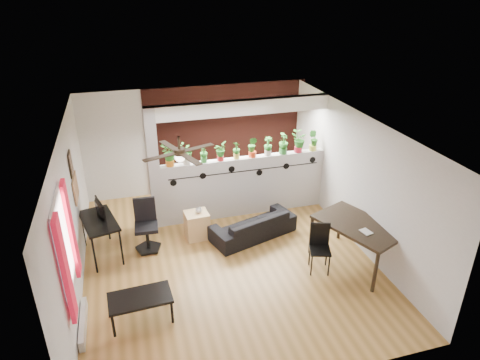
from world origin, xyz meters
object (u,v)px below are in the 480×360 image
object	(u,v)px
potted_plant_1	(187,153)
office_chair	(147,228)
computer_desk	(99,223)
potted_plant_2	(204,153)
cube_shelf	(197,225)
potted_plant_5	(252,146)
ceiling_fan	(180,154)
potted_plant_7	(284,143)
potted_plant_3	(220,151)
potted_plant_4	(236,150)
sofa	(253,225)
dining_table	(358,228)
potted_plant_9	(313,140)
coffee_table	(140,299)
potted_plant_6	(268,146)
folding_chair	(320,243)
cup	(199,211)
potted_plant_0	(169,154)
potted_plant_8	(299,141)

from	to	relation	value
potted_plant_1	office_chair	size ratio (longest dim) A/B	0.43
potted_plant_1	computer_desk	bearing A→B (deg)	-156.07
potted_plant_2	cube_shelf	bearing A→B (deg)	-115.32
potted_plant_1	potted_plant_5	size ratio (longest dim) A/B	0.98
ceiling_fan	potted_plant_7	bearing A→B (deg)	36.00
potted_plant_3	office_chair	size ratio (longest dim) A/B	0.39
potted_plant_1	potted_plant_4	xyz separation A→B (m)	(1.05, 0.00, -0.03)
potted_plant_2	sofa	xyz separation A→B (m)	(0.79, -0.95, -1.30)
potted_plant_2	dining_table	distance (m)	3.40
potted_plant_2	potted_plant_3	xyz separation A→B (m)	(0.35, 0.00, 0.01)
cube_shelf	potted_plant_9	bearing A→B (deg)	9.89
potted_plant_5	potted_plant_3	bearing A→B (deg)	180.00
ceiling_fan	potted_plant_2	size ratio (longest dim) A/B	3.20
potted_plant_3	computer_desk	bearing A→B (deg)	-162.24
ceiling_fan	cube_shelf	xyz separation A→B (m)	(0.40, 1.11, -2.03)
potted_plant_9	coffee_table	distance (m)	5.04
ceiling_fan	dining_table	world-z (taller)	ceiling_fan
coffee_table	ceiling_fan	bearing A→B (deg)	47.87
cube_shelf	potted_plant_6	bearing A→B (deg)	17.69
dining_table	potted_plant_1	bearing A→B (deg)	138.91
potted_plant_5	ceiling_fan	bearing A→B (deg)	-134.61
potted_plant_4	folding_chair	bearing A→B (deg)	-68.47
dining_table	cup	bearing A→B (deg)	147.65
potted_plant_0	ceiling_fan	bearing A→B (deg)	-90.64
ceiling_fan	potted_plant_6	distance (m)	2.88
ceiling_fan	potted_plant_1	distance (m)	1.98
potted_plant_3	cup	bearing A→B (deg)	-132.34
potted_plant_3	cube_shelf	distance (m)	1.61
potted_plant_3	potted_plant_8	world-z (taller)	potted_plant_8
potted_plant_1	dining_table	xyz separation A→B (m)	(2.68, -2.34, -0.84)
potted_plant_9	cup	xyz separation A→B (m)	(-2.73, -0.69, -0.98)
cup	office_chair	distance (m)	1.07
cup	coffee_table	xyz separation A→B (m)	(-1.31, -2.07, -0.22)
ceiling_fan	potted_plant_1	size ratio (longest dim) A/B	2.71
ceiling_fan	potted_plant_1	xyz separation A→B (m)	(0.37, 1.80, -0.73)
ceiling_fan	potted_plant_4	size ratio (longest dim) A/B	3.20
potted_plant_2	coffee_table	xyz separation A→B (m)	(-1.59, -2.76, -1.15)
potted_plant_0	potted_plant_6	xyz separation A→B (m)	(2.11, -0.00, -0.03)
potted_plant_6	cup	bearing A→B (deg)	-157.74
potted_plant_9	computer_desk	distance (m)	4.78
potted_plant_3	potted_plant_9	size ratio (longest dim) A/B	0.89
potted_plant_1	potted_plant_0	bearing A→B (deg)	180.00
potted_plant_9	ceiling_fan	bearing A→B (deg)	-150.49
ceiling_fan	cup	world-z (taller)	ceiling_fan
computer_desk	folding_chair	xyz separation A→B (m)	(3.78, -1.49, -0.17)
potted_plant_0	dining_table	xyz separation A→B (m)	(3.03, -2.34, -0.86)
potted_plant_5	potted_plant_7	bearing A→B (deg)	0.00
sofa	cube_shelf	world-z (taller)	cube_shelf
potted_plant_1	potted_plant_3	xyz separation A→B (m)	(0.70, 0.00, -0.02)
potted_plant_0	coffee_table	size ratio (longest dim) A/B	0.49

